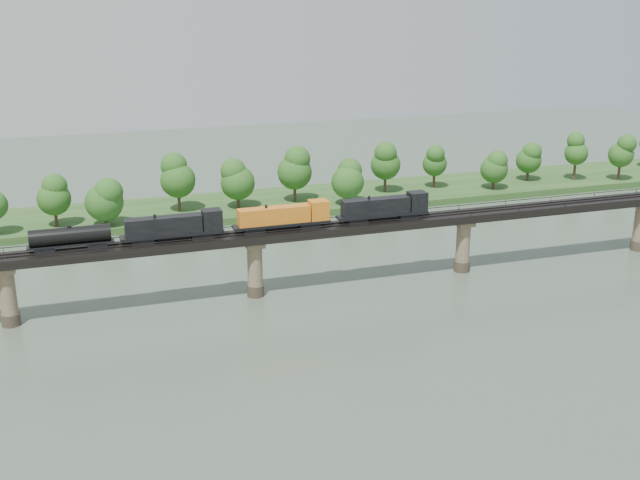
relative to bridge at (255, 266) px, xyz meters
name	(u,v)px	position (x,y,z in m)	size (l,w,h in m)	color
ground	(307,371)	(0.00, -30.00, -5.46)	(400.00, 400.00, 0.00)	#3A4B3B
far_bank	(200,210)	(0.00, 55.00, -4.66)	(300.00, 24.00, 1.60)	#26491D
bridge	(255,266)	(0.00, 0.00, 0.00)	(236.00, 30.00, 11.50)	#473A2D
bridge_superstructure	(254,231)	(0.00, 0.00, 6.33)	(220.00, 4.90, 0.75)	black
far_treeline	(165,184)	(-8.21, 50.52, 3.37)	(289.06, 17.54, 13.60)	#382619
freight_train	(247,221)	(-1.18, 0.00, 8.29)	(68.42, 2.67, 4.71)	black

